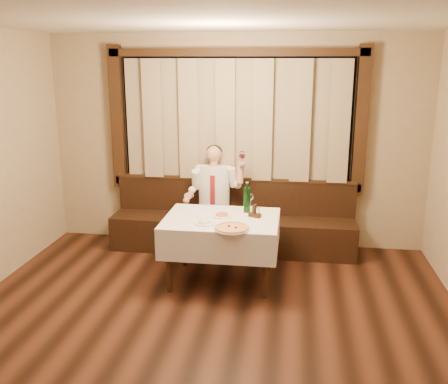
# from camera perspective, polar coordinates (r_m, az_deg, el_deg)

# --- Properties ---
(room) EXTENTS (5.01, 6.01, 2.81)m
(room) POSITION_cam_1_polar(r_m,az_deg,el_deg) (4.67, -1.63, 3.03)
(room) COLOR black
(room) RESTS_ON ground
(banquette) EXTENTS (3.20, 0.61, 0.94)m
(banquette) POSITION_cam_1_polar(r_m,az_deg,el_deg) (6.66, 1.01, -3.94)
(banquette) COLOR black
(banquette) RESTS_ON ground
(dining_table) EXTENTS (1.27, 0.97, 0.76)m
(dining_table) POSITION_cam_1_polar(r_m,az_deg,el_deg) (5.59, -0.29, -3.98)
(dining_table) COLOR black
(dining_table) RESTS_ON ground
(pizza) EXTENTS (0.38, 0.38, 0.04)m
(pizza) POSITION_cam_1_polar(r_m,az_deg,el_deg) (5.17, 0.89, -4.13)
(pizza) COLOR white
(pizza) RESTS_ON dining_table
(pasta_red) EXTENTS (0.23, 0.23, 0.08)m
(pasta_red) POSITION_cam_1_polar(r_m,az_deg,el_deg) (5.60, -0.24, -2.48)
(pasta_red) COLOR white
(pasta_red) RESTS_ON dining_table
(pasta_cream) EXTENTS (0.23, 0.23, 0.08)m
(pasta_cream) POSITION_cam_1_polar(r_m,az_deg,el_deg) (5.36, -2.21, -3.30)
(pasta_cream) COLOR white
(pasta_cream) RESTS_ON dining_table
(green_bottle) EXTENTS (0.08, 0.08, 0.36)m
(green_bottle) POSITION_cam_1_polar(r_m,az_deg,el_deg) (5.72, 2.64, -0.84)
(green_bottle) COLOR #0D4113
(green_bottle) RESTS_ON dining_table
(table_wine_glass) EXTENTS (0.07, 0.07, 0.19)m
(table_wine_glass) POSITION_cam_1_polar(r_m,az_deg,el_deg) (5.85, 3.06, -0.65)
(table_wine_glass) COLOR white
(table_wine_glass) RESTS_ON dining_table
(cruet_caddy) EXTENTS (0.15, 0.11, 0.14)m
(cruet_caddy) POSITION_cam_1_polar(r_m,az_deg,el_deg) (5.58, 3.53, -2.37)
(cruet_caddy) COLOR black
(cruet_caddy) RESTS_ON dining_table
(seated_man) EXTENTS (0.76, 0.57, 1.40)m
(seated_man) POSITION_cam_1_polar(r_m,az_deg,el_deg) (6.46, -1.18, 0.13)
(seated_man) COLOR black
(seated_man) RESTS_ON ground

